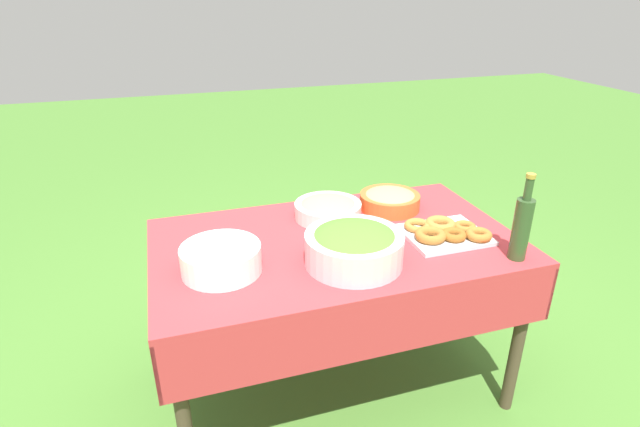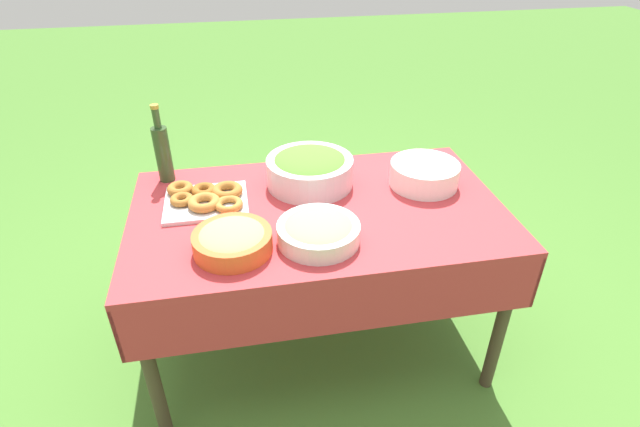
# 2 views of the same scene
# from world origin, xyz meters

# --- Properties ---
(ground_plane) EXTENTS (14.00, 14.00, 0.00)m
(ground_plane) POSITION_xyz_m (0.00, 0.00, 0.00)
(ground_plane) COLOR #477A2D
(picnic_table) EXTENTS (1.42, 0.84, 0.72)m
(picnic_table) POSITION_xyz_m (0.00, 0.00, 0.62)
(picnic_table) COLOR #B73338
(picnic_table) RESTS_ON ground_plane
(salad_bowl) EXTENTS (0.35, 0.35, 0.14)m
(salad_bowl) POSITION_xyz_m (0.00, 0.19, 0.79)
(salad_bowl) COLOR silver
(salad_bowl) RESTS_ON picnic_table
(pasta_bowl) EXTENTS (0.29, 0.29, 0.08)m
(pasta_bowl) POSITION_xyz_m (-0.04, -0.21, 0.76)
(pasta_bowl) COLOR silver
(pasta_bowl) RESTS_ON picnic_table
(donut_platter) EXTENTS (0.33, 0.30, 0.05)m
(donut_platter) POSITION_xyz_m (-0.42, 0.11, 0.74)
(donut_platter) COLOR silver
(donut_platter) RESTS_ON picnic_table
(plate_stack) EXTENTS (0.28, 0.28, 0.10)m
(plate_stack) POSITION_xyz_m (0.46, 0.10, 0.77)
(plate_stack) COLOR white
(plate_stack) RESTS_ON picnic_table
(olive_oil_bottle) EXTENTS (0.06, 0.06, 0.33)m
(olive_oil_bottle) POSITION_xyz_m (-0.58, 0.34, 0.85)
(olive_oil_bottle) COLOR #2D4723
(olive_oil_bottle) RESTS_ON picnic_table
(bread_bowl) EXTENTS (0.27, 0.27, 0.09)m
(bread_bowl) POSITION_xyz_m (-0.33, -0.21, 0.76)
(bread_bowl) COLOR #E05B28
(bread_bowl) RESTS_ON picnic_table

